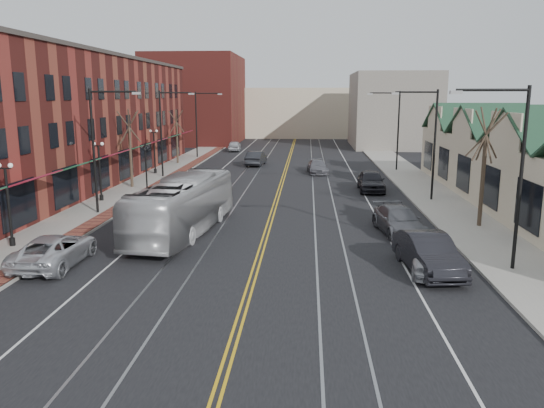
# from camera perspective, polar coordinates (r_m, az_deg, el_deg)

# --- Properties ---
(ground) EXTENTS (160.00, 160.00, 0.00)m
(ground) POSITION_cam_1_polar(r_m,az_deg,el_deg) (19.08, -3.44, -12.31)
(ground) COLOR black
(ground) RESTS_ON ground
(sidewalk_left) EXTENTS (4.00, 120.00, 0.15)m
(sidewalk_left) POSITION_cam_1_polar(r_m,az_deg,el_deg) (40.66, -16.79, 0.27)
(sidewalk_left) COLOR gray
(sidewalk_left) RESTS_ON ground
(sidewalk_right) EXTENTS (4.00, 120.00, 0.15)m
(sidewalk_right) POSITION_cam_1_polar(r_m,az_deg,el_deg) (39.29, 18.09, -0.19)
(sidewalk_right) COLOR gray
(sidewalk_right) RESTS_ON ground
(building_left) EXTENTS (10.00, 50.00, 11.00)m
(building_left) POSITION_cam_1_polar(r_m,az_deg,el_deg) (49.19, -22.02, 8.19)
(building_left) COLOR maroon
(building_left) RESTS_ON ground
(building_right) EXTENTS (8.00, 36.00, 4.60)m
(building_right) POSITION_cam_1_polar(r_m,az_deg,el_deg) (40.83, 26.48, 2.76)
(building_right) COLOR beige
(building_right) RESTS_ON ground
(backdrop_left) EXTENTS (14.00, 18.00, 14.00)m
(backdrop_left) POSITION_cam_1_polar(r_m,az_deg,el_deg) (89.19, -8.12, 11.05)
(backdrop_left) COLOR maroon
(backdrop_left) RESTS_ON ground
(backdrop_mid) EXTENTS (22.00, 14.00, 9.00)m
(backdrop_mid) POSITION_cam_1_polar(r_m,az_deg,el_deg) (102.37, 2.62, 9.82)
(backdrop_mid) COLOR beige
(backdrop_mid) RESTS_ON ground
(backdrop_right) EXTENTS (12.00, 16.00, 11.00)m
(backdrop_right) POSITION_cam_1_polar(r_m,az_deg,el_deg) (83.30, 12.83, 9.82)
(backdrop_right) COLOR slate
(backdrop_right) RESTS_ON ground
(streetlight_l_1) EXTENTS (3.33, 0.25, 8.00)m
(streetlight_l_1) POSITION_cam_1_polar(r_m,az_deg,el_deg) (35.97, -18.04, 6.74)
(streetlight_l_1) COLOR black
(streetlight_l_1) RESTS_ON sidewalk_left
(streetlight_l_2) EXTENTS (3.33, 0.25, 8.00)m
(streetlight_l_2) POSITION_cam_1_polar(r_m,az_deg,el_deg) (51.14, -11.38, 8.37)
(streetlight_l_2) COLOR black
(streetlight_l_2) RESTS_ON sidewalk_left
(streetlight_l_3) EXTENTS (3.33, 0.25, 8.00)m
(streetlight_l_3) POSITION_cam_1_polar(r_m,az_deg,el_deg) (66.69, -7.77, 9.20)
(streetlight_l_3) COLOR black
(streetlight_l_3) RESTS_ON sidewalk_left
(streetlight_r_0) EXTENTS (3.33, 0.25, 8.00)m
(streetlight_r_0) POSITION_cam_1_polar(r_m,az_deg,el_deg) (25.03, 24.39, 4.38)
(streetlight_r_0) COLOR black
(streetlight_r_0) RESTS_ON sidewalk_right
(streetlight_r_1) EXTENTS (3.33, 0.25, 8.00)m
(streetlight_r_1) POSITION_cam_1_polar(r_m,az_deg,el_deg) (40.35, 16.53, 7.31)
(streetlight_r_1) COLOR black
(streetlight_r_1) RESTS_ON sidewalk_right
(streetlight_r_2) EXTENTS (3.33, 0.25, 8.00)m
(streetlight_r_2) POSITION_cam_1_polar(r_m,az_deg,el_deg) (56.05, 12.99, 8.57)
(streetlight_r_2) COLOR black
(streetlight_r_2) RESTS_ON sidewalk_right
(lamppost_l_1) EXTENTS (0.84, 0.28, 4.27)m
(lamppost_l_1) POSITION_cam_1_polar(r_m,az_deg,el_deg) (29.97, -26.46, -0.24)
(lamppost_l_1) COLOR black
(lamppost_l_1) RESTS_ON sidewalk_left
(lamppost_l_2) EXTENTS (0.84, 0.28, 4.27)m
(lamppost_l_2) POSITION_cam_1_polar(r_m,az_deg,el_deg) (40.61, -18.02, 3.23)
(lamppost_l_2) COLOR black
(lamppost_l_2) RESTS_ON sidewalk_left
(lamppost_l_3) EXTENTS (0.84, 0.28, 4.27)m
(lamppost_l_3) POSITION_cam_1_polar(r_m,az_deg,el_deg) (53.75, -12.52, 5.45)
(lamppost_l_3) COLOR black
(lamppost_l_3) RESTS_ON sidewalk_left
(tree_left_near) EXTENTS (1.78, 1.37, 6.48)m
(tree_left_near) POSITION_cam_1_polar(r_m,az_deg,el_deg) (45.94, -15.02, 5.97)
(tree_left_near) COLOR #382B21
(tree_left_near) RESTS_ON sidewalk_left
(tree_left_far) EXTENTS (1.66, 1.28, 6.02)m
(tree_left_far) POSITION_cam_1_polar(r_m,az_deg,el_deg) (61.27, -10.20, 7.28)
(tree_left_far) COLOR #382B21
(tree_left_far) RESTS_ON sidewalk_left
(tree_right_mid) EXTENTS (1.90, 1.46, 6.93)m
(tree_right_mid) POSITION_cam_1_polar(r_m,az_deg,el_deg) (33.16, 21.82, 3.90)
(tree_right_mid) COLOR #382B21
(tree_right_mid) RESTS_ON sidewalk_right
(manhole_far) EXTENTS (0.60, 0.60, 0.02)m
(manhole_far) POSITION_cam_1_polar(r_m,az_deg,el_deg) (29.65, -23.42, -4.16)
(manhole_far) COLOR #592D19
(manhole_far) RESTS_ON sidewalk_left
(traffic_signal) EXTENTS (0.18, 0.15, 3.80)m
(traffic_signal) POSITION_cam_1_polar(r_m,az_deg,el_deg) (43.59, -13.41, 4.22)
(traffic_signal) COLOR black
(traffic_signal) RESTS_ON sidewalk_left
(transit_bus) EXTENTS (4.05, 11.74, 3.20)m
(transit_bus) POSITION_cam_1_polar(r_m,az_deg,el_deg) (30.26, -9.56, -0.23)
(transit_bus) COLOR #B5B5B7
(transit_bus) RESTS_ON ground
(parked_suv) EXTENTS (2.46, 5.29, 1.47)m
(parked_suv) POSITION_cam_1_polar(r_m,az_deg,el_deg) (26.49, -22.32, -4.60)
(parked_suv) COLOR silver
(parked_suv) RESTS_ON ground
(parked_car_a) EXTENTS (2.62, 5.16, 1.68)m
(parked_car_a) POSITION_cam_1_polar(r_m,az_deg,el_deg) (24.82, 16.91, -5.02)
(parked_car_a) COLOR #B2B3BA
(parked_car_a) RESTS_ON ground
(parked_car_b) EXTENTS (2.48, 5.36, 1.70)m
(parked_car_b) POSITION_cam_1_polar(r_m,az_deg,el_deg) (24.62, 16.47, -5.10)
(parked_car_b) COLOR black
(parked_car_b) RESTS_ON ground
(parked_car_c) EXTENTS (2.80, 5.45, 1.51)m
(parked_car_c) POSITION_cam_1_polar(r_m,az_deg,el_deg) (30.92, 13.47, -1.74)
(parked_car_c) COLOR #58585E
(parked_car_c) RESTS_ON ground
(parked_car_d) EXTENTS (2.10, 5.06, 1.71)m
(parked_car_d) POSITION_cam_1_polar(r_m,az_deg,el_deg) (44.15, 10.60, 2.47)
(parked_car_d) COLOR #222228
(parked_car_d) RESTS_ON ground
(distant_car_left) EXTENTS (2.13, 4.99, 1.60)m
(distant_car_left) POSITION_cam_1_polar(r_m,az_deg,el_deg) (59.53, -1.72, 4.94)
(distant_car_left) COLOR #222328
(distant_car_left) RESTS_ON ground
(distant_car_right) EXTENTS (2.27, 4.74, 1.33)m
(distant_car_right) POSITION_cam_1_polar(r_m,az_deg,el_deg) (53.62, 4.91, 4.02)
(distant_car_right) COLOR slate
(distant_car_right) RESTS_ON ground
(distant_car_far) EXTENTS (2.04, 4.43, 1.47)m
(distant_car_far) POSITION_cam_1_polar(r_m,az_deg,el_deg) (75.01, -4.06, 6.25)
(distant_car_far) COLOR silver
(distant_car_far) RESTS_ON ground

